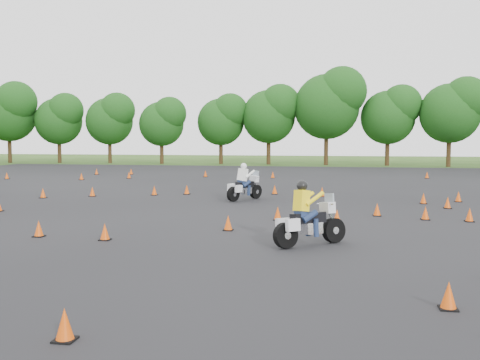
% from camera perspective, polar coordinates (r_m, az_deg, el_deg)
% --- Properties ---
extents(ground, '(140.00, 140.00, 0.00)m').
position_cam_1_polar(ground, '(17.69, -2.30, -4.89)').
color(ground, '#2D5119').
rests_on(ground, ground).
extents(asphalt_pad, '(62.00, 62.00, 0.00)m').
position_cam_1_polar(asphalt_pad, '(23.53, 0.86, -2.52)').
color(asphalt_pad, black).
rests_on(asphalt_pad, ground).
extents(treeline, '(86.69, 32.15, 10.73)m').
position_cam_1_polar(treeline, '(51.81, 7.33, 6.27)').
color(treeline, '#174413').
rests_on(treeline, ground).
extents(traffic_cones, '(35.95, 33.22, 0.45)m').
position_cam_1_polar(traffic_cones, '(22.63, 1.71, -2.23)').
color(traffic_cones, '#DF4C09').
rests_on(traffic_cones, asphalt_pad).
extents(rider_yellow, '(2.20, 1.98, 1.75)m').
position_cam_1_polar(rider_yellow, '(14.40, 7.61, -3.55)').
color(rider_yellow, yellow).
rests_on(rider_yellow, ground).
extents(rider_white, '(1.77, 2.26, 1.73)m').
position_cam_1_polar(rider_white, '(24.75, 0.47, -0.16)').
color(rider_white, white).
rests_on(rider_white, ground).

